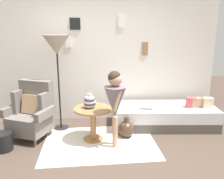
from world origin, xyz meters
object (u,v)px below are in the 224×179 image
magazine_basket (3,142)px  daybed (164,116)px  side_table (93,117)px  person_child (115,99)px  vase_striped (90,102)px  armchair (32,113)px  book_on_daybed (146,108)px  demijohn_near (126,129)px  floor_lamp (57,48)px

magazine_basket → daybed: bearing=13.5°
side_table → person_child: size_ratio=0.51×
person_child → vase_striped: bearing=143.1°
armchair → book_on_daybed: armchair is taller
magazine_basket → demijohn_near: bearing=7.6°
daybed → person_child: person_child is taller
demijohn_near → vase_striped: bearing=-177.6°
armchair → vase_striped: armchair is taller
side_table → floor_lamp: size_ratio=0.36×
side_table → vase_striped: bearing=153.7°
demijohn_near → side_table: bearing=-175.1°
daybed → side_table: 1.46m
side_table → person_child: 0.57m
magazine_basket → vase_striped: bearing=10.0°
vase_striped → magazine_basket: bearing=-170.0°
person_child → demijohn_near: size_ratio=3.33×
side_table → vase_striped: size_ratio=2.56×
magazine_basket → floor_lamp: bearing=43.1°
person_child → book_on_daybed: (0.66, 0.60, -0.38)m
floor_lamp → magazine_basket: (-0.80, -0.75, -1.37)m
armchair → magazine_basket: armchair is taller
floor_lamp → side_table: bearing=-42.2°
daybed → floor_lamp: (-1.96, 0.09, 1.31)m
person_child → magazine_basket: (-1.73, 0.05, -0.65)m
armchair → demijohn_near: armchair is taller
magazine_basket → book_on_daybed: bearing=13.1°
demijohn_near → person_child: bearing=-127.1°
floor_lamp → demijohn_near: floor_lamp is taller
side_table → magazine_basket: side_table is taller
armchair → daybed: armchair is taller
armchair → demijohn_near: (1.60, -0.18, -0.29)m
floor_lamp → daybed: bearing=-2.5°
vase_striped → demijohn_near: bearing=2.4°
demijohn_near → magazine_basket: demijohn_near is taller
person_child → magazine_basket: 1.85m
daybed → person_child: 1.39m
armchair → book_on_daybed: (2.02, 0.11, -0.02)m
floor_lamp → vase_striped: bearing=-43.3°
vase_striped → person_child: bearing=-36.9°
vase_striped → demijohn_near: size_ratio=0.67×
daybed → demijohn_near: (-0.80, -0.40, -0.05)m
person_child → armchair: bearing=160.0°
floor_lamp → book_on_daybed: bearing=-7.0°
book_on_daybed → magazine_basket: bearing=-166.9°
daybed → book_on_daybed: size_ratio=8.96×
floor_lamp → magazine_basket: 1.75m
side_table → person_child: person_child is taller
armchair → floor_lamp: floor_lamp is taller
floor_lamp → magazine_basket: bearing=-136.9°
armchair → demijohn_near: size_ratio=2.64×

